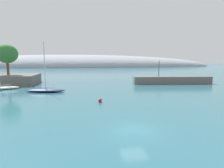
# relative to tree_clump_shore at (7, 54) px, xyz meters

# --- Properties ---
(water) EXTENTS (600.00, 600.00, 0.00)m
(water) POSITION_rel_tree_clump_shore_xyz_m (26.03, -40.57, -8.51)
(water) COLOR #2D6675
(water) RESTS_ON ground
(shore_outcrop) EXTENTS (16.68, 11.36, 2.64)m
(shore_outcrop) POSITION_rel_tree_clump_shore_xyz_m (-0.31, -1.03, -7.19)
(shore_outcrop) COLOR #66605B
(shore_outcrop) RESTS_ON ground
(tree_clump_shore) EXTENTS (5.87, 5.87, 8.55)m
(tree_clump_shore) POSITION_rel_tree_clump_shore_xyz_m (0.00, 0.00, 0.00)
(tree_clump_shore) COLOR brown
(tree_clump_shore) RESTS_ON shore_outcrop
(breakwater_rocks) EXTENTS (22.52, 5.73, 2.10)m
(breakwater_rocks) POSITION_rel_tree_clump_shore_xyz_m (46.61, -6.73, -7.45)
(breakwater_rocks) COLOR #66605B
(breakwater_rocks) RESTS_ON ground
(distant_ridge) EXTENTS (299.59, 73.62, 24.09)m
(distant_ridge) POSITION_rel_tree_clump_shore_xyz_m (10.53, 140.82, -8.51)
(distant_ridge) COLOR #999EA8
(distant_ridge) RESTS_ON ground
(sailboat_white_near_shore) EXTENTS (8.10, 4.42, 9.76)m
(sailboat_white_near_shore) POSITION_rel_tree_clump_shore_xyz_m (2.30, -11.60, -8.06)
(sailboat_white_near_shore) COLOR white
(sailboat_white_near_shore) RESTS_ON water
(sailboat_navy_mid_mooring) EXTENTS (8.38, 3.37, 10.63)m
(sailboat_navy_mid_mooring) POSITION_rel_tree_clump_shore_xyz_m (13.27, -16.51, -8.02)
(sailboat_navy_mid_mooring) COLOR navy
(sailboat_navy_mid_mooring) RESTS_ON water
(mooring_buoy_red) EXTENTS (0.63, 0.63, 0.63)m
(mooring_buoy_red) POSITION_rel_tree_clump_shore_xyz_m (23.83, -27.97, -8.19)
(mooring_buoy_red) COLOR red
(mooring_buoy_red) RESTS_ON water
(harbor_lamp_post) EXTENTS (0.36, 0.36, 4.70)m
(harbor_lamp_post) POSITION_rel_tree_clump_shore_xyz_m (42.59, -6.65, -3.54)
(harbor_lamp_post) COLOR black
(harbor_lamp_post) RESTS_ON breakwater_rocks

